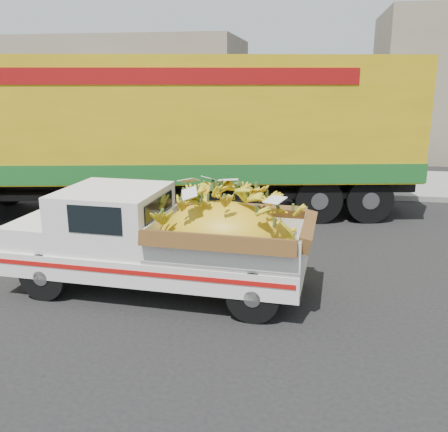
# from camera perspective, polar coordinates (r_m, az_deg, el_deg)

# --- Properties ---
(ground) EXTENTS (100.00, 100.00, 0.00)m
(ground) POSITION_cam_1_polar(r_m,az_deg,el_deg) (9.57, -17.64, -5.50)
(ground) COLOR black
(ground) RESTS_ON ground
(curb) EXTENTS (60.00, 0.25, 0.15)m
(curb) POSITION_cam_1_polar(r_m,az_deg,el_deg) (15.30, -6.59, 3.18)
(curb) COLOR gray
(curb) RESTS_ON ground
(sidewalk) EXTENTS (60.00, 4.00, 0.14)m
(sidewalk) POSITION_cam_1_polar(r_m,az_deg,el_deg) (17.28, -4.60, 4.63)
(sidewalk) COLOR gray
(sidewalk) RESTS_ON ground
(building_left) EXTENTS (18.00, 6.00, 5.00)m
(building_left) POSITION_cam_1_polar(r_m,az_deg,el_deg) (25.51, -19.30, 12.82)
(building_left) COLOR gray
(building_left) RESTS_ON ground
(pickup_truck) EXTENTS (4.73, 1.94, 1.63)m
(pickup_truck) POSITION_cam_1_polar(r_m,az_deg,el_deg) (7.82, -5.17, -2.70)
(pickup_truck) COLOR black
(pickup_truck) RESTS_ON ground
(semi_trailer) EXTENTS (12.09, 4.88, 3.80)m
(semi_trailer) POSITION_cam_1_polar(r_m,az_deg,el_deg) (12.40, -6.03, 9.91)
(semi_trailer) COLOR black
(semi_trailer) RESTS_ON ground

